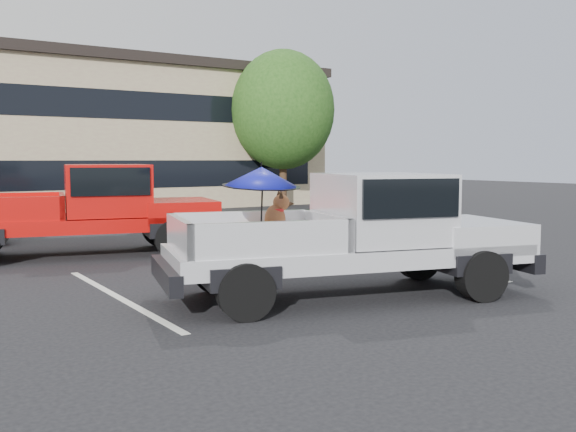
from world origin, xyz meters
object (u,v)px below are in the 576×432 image
tree_right (283,110)px  red_pickup (99,205)px  tree_back (149,114)px  silver_pickup (366,228)px

tree_right → red_pickup: (-10.89, -9.46, -3.13)m
tree_back → red_pickup: bearing=-114.3°
tree_back → silver_pickup: (-5.75, -23.95, -3.36)m
tree_back → silver_pickup: bearing=-103.5°
tree_right → red_pickup: tree_right is taller
tree_right → red_pickup: size_ratio=1.07×
tree_right → tree_back: bearing=110.6°
silver_pickup → red_pickup: 6.83m
tree_back → silver_pickup: 24.86m
red_pickup → tree_back: bearing=78.8°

